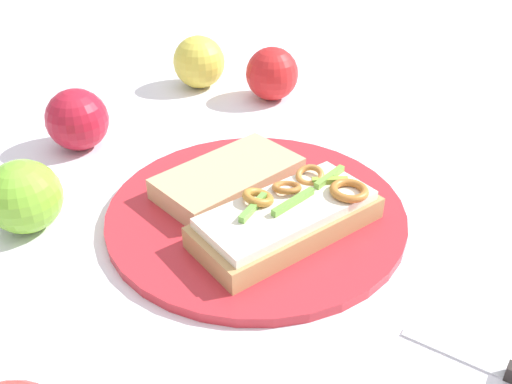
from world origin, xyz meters
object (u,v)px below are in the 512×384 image
at_px(plate, 256,212).
at_px(apple_4, 77,120).
at_px(apple_1, 24,197).
at_px(apple_3, 199,62).
at_px(bread_slice_side, 229,178).
at_px(apple_5, 272,74).
at_px(sandwich, 288,217).

xyz_separation_m(plate, apple_4, (0.17, -0.21, 0.03)).
xyz_separation_m(apple_1, apple_3, (-0.24, -0.31, 0.00)).
relative_size(bread_slice_side, apple_5, 2.01).
bearing_deg(apple_5, sandwich, 74.81).
height_order(plate, apple_5, apple_5).
xyz_separation_m(plate, apple_5, (-0.11, -0.28, 0.03)).
height_order(plate, apple_4, apple_4).
distance_m(sandwich, apple_3, 0.40).
distance_m(plate, bread_slice_side, 0.05).
distance_m(apple_1, apple_5, 0.41).
distance_m(sandwich, apple_5, 0.34).
bearing_deg(plate, apple_3, -92.26).
distance_m(sandwich, apple_1, 0.26).
height_order(apple_1, apple_3, apple_3).
height_order(apple_1, apple_4, apple_4).
bearing_deg(sandwich, apple_1, -41.46).
bearing_deg(plate, apple_5, -110.99).
bearing_deg(sandwich, bread_slice_side, -88.79).
bearing_deg(sandwich, apple_3, -109.82).
xyz_separation_m(apple_4, apple_5, (-0.28, -0.07, 0.00)).
bearing_deg(apple_3, bread_slice_side, 84.21).
relative_size(plate, apple_5, 3.99).
bearing_deg(apple_5, apple_4, 14.98).
xyz_separation_m(apple_3, apple_4, (0.18, 0.15, -0.00)).
bearing_deg(apple_1, apple_4, -108.83).
bearing_deg(apple_5, apple_1, 35.06).
distance_m(bread_slice_side, apple_1, 0.21).
relative_size(sandwich, apple_5, 2.61).
relative_size(apple_3, apple_4, 1.03).
bearing_deg(apple_4, apple_3, -140.84).
xyz_separation_m(sandwich, apple_5, (-0.09, -0.33, 0.01)).
relative_size(bread_slice_side, apple_1, 2.09).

